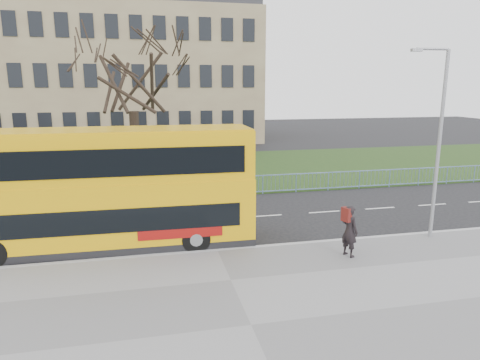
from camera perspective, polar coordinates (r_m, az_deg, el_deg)
The scene contains 10 objects.
ground at distance 17.46m, azimuth -3.91°, elevation -7.79°, with size 120.00×120.00×0.00m, color black.
pavement at distance 11.44m, azimuth 1.49°, elevation -19.00°, with size 80.00×10.50×0.12m, color slate.
kerb at distance 16.01m, azimuth -3.07°, elevation -9.44°, with size 80.00×0.20×0.14m, color #9C9D9F.
grass_verge at distance 31.19m, azimuth -7.88°, elevation 1.23°, with size 80.00×15.40×0.08m, color #1C3814.
guard_railing at distance 23.59m, azimuth -6.35°, elevation -1.09°, with size 40.00×0.12×1.10m, color #6885B9, non-canonical shape.
bare_tree at distance 26.23m, azimuth -14.09°, elevation 10.77°, with size 7.50×7.50×10.72m, color black, non-canonical shape.
civic_building at distance 51.29m, azimuth -15.84°, elevation 13.04°, with size 30.00×15.00×14.00m, color #816D52.
yellow_bus at distance 16.52m, azimuth -17.14°, elevation -0.85°, with size 10.67×2.74×4.45m.
pedestrian at distance 15.60m, azimuth 14.40°, elevation -6.59°, with size 0.67×0.44×1.85m, color black.
street_lamp at distance 18.01m, azimuth 24.84°, elevation 5.15°, with size 1.54×0.24×7.26m.
Camera 1 is at (-2.39, -16.22, 6.02)m, focal length 32.00 mm.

